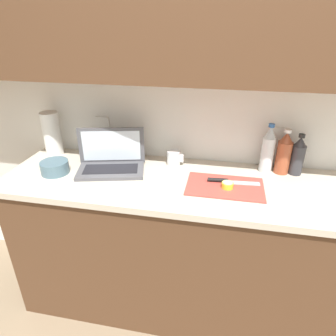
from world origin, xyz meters
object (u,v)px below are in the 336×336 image
Objects in this scene: laptop at (111,160)px; bottle_green_soda at (298,156)px; bottle_water_clear at (268,150)px; bowl_white at (55,167)px; knife at (224,181)px; cutting_board at (225,186)px; lemon_half_cut at (228,185)px; paper_towel_roll at (52,134)px; bottle_oil_tall at (284,153)px; measuring_cup at (174,158)px.

laptop is 1.78× the size of bottle_green_soda.
laptop is at bearing -170.48° from bottle_water_clear.
bottle_water_clear is 1.82× the size of bowl_white.
bowl_white is at bearing 179.49° from knife.
laptop is 0.67m from cutting_board.
lemon_half_cut is (0.02, -0.02, 0.02)m from cutting_board.
laptop is 0.47m from paper_towel_roll.
bottle_oil_tall is 2.59× the size of measuring_cup.
bottle_oil_tall is at bearing 40.78° from lemon_half_cut.
bottle_green_soda is 0.83× the size of bottle_water_clear.
lemon_half_cut is at bearing -48.87° from cutting_board.
paper_towel_roll reaches higher than laptop.
bottle_oil_tall is 1.30m from bowl_white.
paper_towel_roll is (-1.33, -0.01, 0.01)m from bottle_water_clear.
bottle_water_clear is (0.22, 0.24, 0.13)m from cutting_board.
bottle_oil_tall reaches higher than laptop.
bottle_green_soda is at bearing -5.95° from laptop.
lemon_half_cut is at bearing -129.09° from bottle_water_clear.
measuring_cup is at bearing -1.30° from paper_towel_roll.
paper_towel_roll is (-1.49, -0.01, 0.03)m from bottle_green_soda.
laptop reaches higher than bowl_white.
bottle_green_soda is 0.70m from measuring_cup.
measuring_cup is at bearing -177.52° from bottle_water_clear.
knife is at bearing -147.83° from bottle_oil_tall.
bowl_white is (-0.95, -0.06, 0.02)m from knife.
bottle_water_clear reaches higher than cutting_board.
bottle_water_clear is 0.54m from measuring_cup.
lemon_half_cut is 0.22× the size of paper_towel_roll.
bottle_water_clear reaches higher than bottle_oil_tall.
bottle_oil_tall is 0.63m from measuring_cup.
knife is 0.06m from lemon_half_cut.
knife is at bearing -29.59° from measuring_cup.
knife is 0.96m from bowl_white.
bottle_green_soda reaches higher than cutting_board.
bottle_green_soda is at bearing 0.00° from bottle_water_clear.
bottle_oil_tall is at bearing -180.00° from bottle_green_soda.
knife is 1.17× the size of bottle_green_soda.
paper_towel_roll is (-1.10, 0.19, 0.12)m from knife.
bowl_white is at bearing -173.65° from laptop.
cutting_board is at bearing 131.13° from lemon_half_cut.
paper_towel_roll is (-1.10, 0.23, 0.13)m from cutting_board.
bottle_water_clear reaches higher than laptop.
laptop is 1.63× the size of bottle_oil_tall.
cutting_board is 0.35m from bottle_water_clear.
laptop is 1.06m from bottle_green_soda.
bottle_oil_tall is (0.31, 0.24, 0.11)m from cutting_board.
measuring_cup is (-0.70, -0.02, -0.06)m from bottle_green_soda.
bottle_green_soda is 0.86× the size of paper_towel_roll.
bowl_white is (-0.30, -0.11, -0.02)m from laptop.
lemon_half_cut is at bearing -139.22° from bottle_oil_tall.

